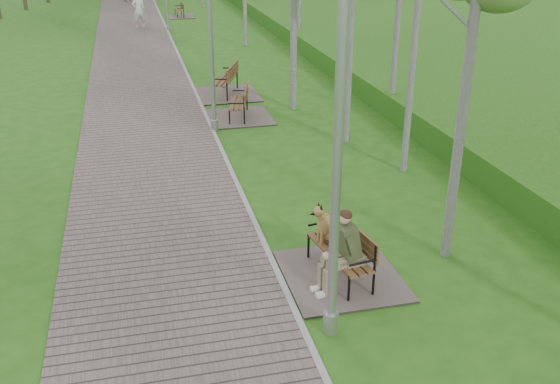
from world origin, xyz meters
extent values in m
cube|color=#61544F|center=(-1.75, 21.50, 0.02)|extent=(3.50, 67.00, 0.04)
cube|color=#999993|center=(0.00, 21.50, 0.03)|extent=(0.10, 67.00, 0.05)
cube|color=#3F8121|center=(12.00, 20.00, 0.00)|extent=(14.00, 70.00, 1.60)
cube|color=#61544F|center=(0.99, 4.98, 0.02)|extent=(1.83, 2.03, 0.04)
cube|color=brown|center=(0.94, 4.98, 0.46)|extent=(0.70, 1.58, 0.04)
cube|color=brown|center=(1.18, 5.02, 0.73)|extent=(0.29, 1.51, 0.33)
cube|color=#61544F|center=(0.95, 13.96, 0.02)|extent=(1.77, 1.97, 0.04)
cube|color=brown|center=(0.90, 13.96, 0.44)|extent=(0.79, 1.54, 0.04)
cube|color=brown|center=(1.13, 13.90, 0.71)|extent=(0.40, 1.44, 0.33)
cube|color=#61544F|center=(0.97, 16.54, 0.02)|extent=(2.02, 2.24, 0.04)
cube|color=brown|center=(0.92, 16.54, 0.50)|extent=(1.09, 1.75, 0.04)
cube|color=brown|center=(1.17, 16.44, 0.81)|extent=(0.66, 1.58, 0.37)
cube|color=#61544F|center=(1.08, 34.17, 0.02)|extent=(1.59, 1.77, 0.04)
cube|color=brown|center=(1.03, 34.17, 0.40)|extent=(0.42, 1.33, 0.04)
cube|color=brown|center=(1.24, 34.17, 0.64)|extent=(0.05, 1.33, 0.29)
cylinder|color=#A3A5AB|center=(0.37, 3.60, 0.16)|extent=(0.22, 0.22, 0.33)
cylinder|color=#A3A5AB|center=(0.37, 3.60, 2.75)|extent=(0.13, 0.13, 5.50)
cylinder|color=#A3A5AB|center=(0.06, 12.95, 0.15)|extent=(0.20, 0.20, 0.31)
cylinder|color=#A3A5AB|center=(0.06, 12.95, 2.55)|extent=(0.12, 0.12, 5.11)
cylinder|color=#A3A5AB|center=(0.06, 29.65, 0.14)|extent=(0.19, 0.19, 0.29)
imported|color=white|center=(-1.31, 30.90, 0.91)|extent=(0.73, 0.56, 1.81)
cylinder|color=silver|center=(2.97, 5.21, 3.10)|extent=(0.16, 0.16, 6.21)
camera|label=1|loc=(-2.03, -3.27, 5.39)|focal=40.00mm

